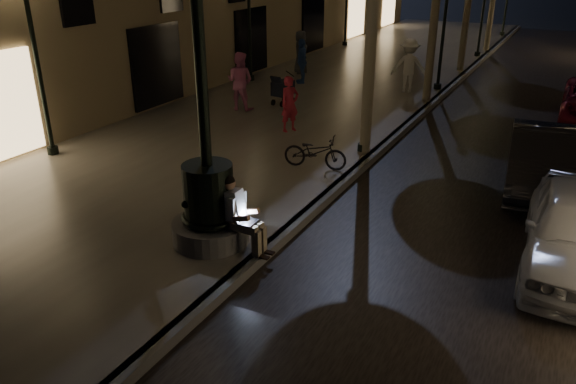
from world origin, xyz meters
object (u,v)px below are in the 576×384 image
Objects in this scene: pedestrian_dark at (301,52)px; pedestrian_red at (290,104)px; car_second at (542,160)px; lamp_left_b at (249,2)px; bicycle at (315,152)px; pedestrian_white at (409,66)px; seated_man_laptop at (238,212)px; lamp_curb_a at (369,33)px; lamp_curb_b at (446,6)px; lamp_left_a at (32,35)px; pedestrian_pink at (240,81)px; fountain_lamppost at (208,191)px; pedestrian_blue at (302,61)px; stroller at (283,88)px.

pedestrian_red is at bearing -168.54° from pedestrian_dark.
lamp_left_b is at bearing 146.48° from car_second.
pedestrian_white is at bearing -7.23° from bicycle.
seated_man_laptop is 0.33× the size of car_second.
car_second is at bearing 0.14° from lamp_curb_a.
lamp_curb_b is at bearing 90.00° from lamp_curb_a.
lamp_curb_b is 13.94m from lamp_left_a.
pedestrian_dark reaches higher than car_second.
pedestrian_white is (1.64, 6.32, 0.17)m from pedestrian_red.
pedestrian_pink is 6.19m from pedestrian_dark.
lamp_curb_a is 10.31m from pedestrian_dark.
lamp_curb_a is (0.70, 6.00, 2.02)m from fountain_lamppost.
lamp_left_b is 6.61m from pedestrian_white.
stroller is at bearing -18.55° from pedestrian_blue.
pedestrian_white is 5.16m from pedestrian_dark.
lamp_left_b reaches higher than pedestrian_white.
stroller is 1.57m from pedestrian_pink.
pedestrian_pink is at bearing 158.25° from lamp_curb_a.
lamp_left_b is 13.16m from car_second.
fountain_lamppost is 2.75× the size of pedestrian_pink.
lamp_left_a is at bearing -45.02° from pedestrian_blue.
fountain_lamppost is 3.24× the size of pedestrian_red.
fountain_lamppost is 15.09m from pedestrian_dark.
pedestrian_dark is at bearing -30.55° from pedestrian_white.
pedestrian_red is 0.90× the size of pedestrian_dark.
pedestrian_red is 6.39m from pedestrian_blue.
lamp_left_a is at bearing 164.73° from pedestrian_red.
lamp_curb_b is at bearing 10.00° from pedestrian_red.
stroller is 0.72× the size of bicycle.
lamp_left_a is 8.19m from stroller.
lamp_left_b is 7.37m from pedestrian_red.
fountain_lamppost is 4.31m from bicycle.
lamp_left_a reaches higher than bicycle.
pedestrian_red is at bearing 165.37° from lamp_curb_a.
pedestrian_red reaches higher than car_second.
stroller is 0.27× the size of car_second.
pedestrian_white is (-5.24, 6.98, 0.48)m from car_second.
pedestrian_pink is 1.21× the size of bicycle.
pedestrian_pink is 1.06× the size of pedestrian_dark.
car_second is 6.92m from pedestrian_red.
pedestrian_blue reaches higher than pedestrian_red.
car_second is at bearing 50.01° from fountain_lamppost.
pedestrian_dark is at bearing 110.23° from fountain_lamppost.
lamp_left_a reaches higher than pedestrian_dark.
bicycle is at bearing 74.62° from pedestrian_white.
lamp_curb_a is 3.20m from bicycle.
pedestrian_dark reaches higher than pedestrian_red.
pedestrian_white is (-0.20, 12.99, -0.04)m from fountain_lamppost.
lamp_curb_b is at bearing 89.65° from seated_man_laptop.
pedestrian_dark is at bearing -85.75° from pedestrian_pink.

